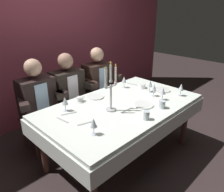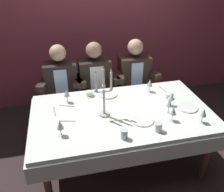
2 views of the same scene
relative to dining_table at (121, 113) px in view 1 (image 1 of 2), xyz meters
The scene contains 25 objects.
ground_plane 0.62m from the dining_table, ahead, with size 12.00×12.00×0.00m, color #332626.
back_wall 1.81m from the dining_table, 90.00° to the left, with size 6.00×0.12×2.70m, color #9D3F51.
dining_table is the anchor object (origin of this frame).
candelabra 0.40m from the dining_table, behind, with size 0.19×0.11×0.55m.
dinner_plate_0 0.28m from the dining_table, 51.90° to the right, with size 0.23×0.23×0.01m, color white.
dinner_plate_1 0.73m from the dining_table, ahead, with size 0.23×0.23×0.01m, color white.
dinner_plate_2 0.41m from the dining_table, 100.86° to the left, with size 0.22×0.22×0.01m, color white.
wine_glass_0 0.57m from the dining_table, 30.62° to the right, with size 0.07×0.07×0.16m.
wine_glass_1 0.54m from the dining_table, 14.43° to the right, with size 0.07×0.07×0.16m.
wine_glass_2 0.61m from the dining_table, 38.86° to the left, with size 0.07×0.07×0.16m.
wine_glass_3 0.60m from the dining_table, ahead, with size 0.07×0.07×0.16m.
wine_glass_4 0.84m from the dining_table, 26.49° to the right, with size 0.07×0.07×0.16m.
wine_glass_5 0.74m from the dining_table, 158.84° to the right, with size 0.07×0.07×0.16m.
wine_glass_6 0.69m from the dining_table, 149.51° to the left, with size 0.07×0.07×0.16m.
water_tumbler_0 0.46m from the dining_table, 102.60° to the right, with size 0.07×0.07×0.09m, color silver.
water_tumbler_1 0.49m from the dining_table, 57.38° to the right, with size 0.07×0.07×0.09m, color silver.
coffee_cup_0 0.64m from the dining_table, 13.80° to the left, with size 0.13×0.12×0.06m.
coffee_cup_1 0.52m from the dining_table, 125.60° to the left, with size 0.13×0.12×0.06m.
fork_0 0.73m from the dining_table, 29.59° to the left, with size 0.17×0.02×0.01m, color #B7B7BC.
spoon_1 0.74m from the dining_table, 166.54° to the left, with size 0.17×0.02×0.01m, color #B7B7BC.
fork_2 0.60m from the dining_table, behind, with size 0.17×0.02×0.01m, color #B7B7BC.
fork_3 0.63m from the dining_table, 156.98° to the left, with size 0.17×0.02×0.01m, color #B7B7BC.
seated_diner_0 1.08m from the dining_table, 124.42° to the left, with size 0.63×0.48×1.24m.
seated_diner_1 0.91m from the dining_table, 99.61° to the left, with size 0.63×0.48×1.24m.
seated_diner_2 0.98m from the dining_table, 65.21° to the left, with size 0.63×0.48×1.24m.
Camera 1 is at (-1.73, -1.54, 1.82)m, focal length 34.88 mm.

